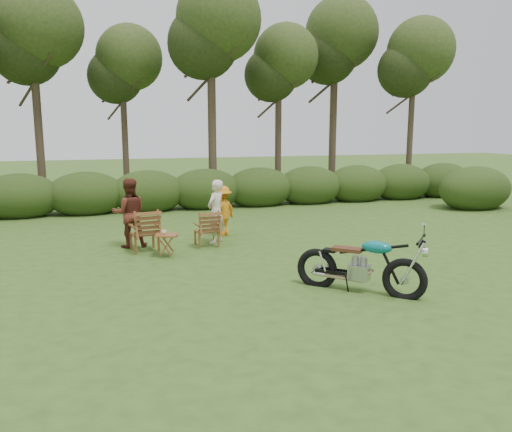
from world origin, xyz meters
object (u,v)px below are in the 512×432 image
object	(u,v)px
adult_b	(131,247)
adult_a	(216,243)
motorcycle	(358,291)
lawn_chair_right	(207,246)
cup	(164,232)
side_table	(167,246)
child	(223,235)
lawn_chair_left	(145,251)

from	to	relation	value
adult_b	adult_a	bearing A→B (deg)	174.74
motorcycle	adult_a	distance (m)	4.63
motorcycle	lawn_chair_right	distance (m)	4.49
lawn_chair_right	adult_b	bearing A→B (deg)	-18.08
motorcycle	cup	size ratio (longest dim) A/B	18.34
motorcycle	side_table	distance (m)	4.42
lawn_chair_right	cup	distance (m)	1.40
cup	adult_b	bearing A→B (deg)	119.83
motorcycle	cup	xyz separation A→B (m)	(-2.86, 3.44, 0.54)
child	adult_a	bearing A→B (deg)	30.04
lawn_chair_right	child	size ratio (longest dim) A/B	0.66
lawn_chair_left	side_table	size ratio (longest dim) A/B	1.94
side_table	cup	world-z (taller)	cup
adult_b	child	size ratio (longest dim) A/B	1.25
motorcycle	lawn_chair_left	xyz separation A→B (m)	(-3.23, 4.06, 0.00)
motorcycle	adult_b	xyz separation A→B (m)	(-3.51, 4.57, 0.00)
lawn_chair_right	adult_b	xyz separation A→B (m)	(-1.75, 0.45, 0.00)
cup	adult_b	size ratio (longest dim) A/B	0.07
motorcycle	adult_b	world-z (taller)	adult_b
side_table	adult_a	bearing A→B (deg)	36.39
lawn_chair_right	cup	xyz separation A→B (m)	(-1.10, -0.69, 0.54)
cup	child	size ratio (longest dim) A/B	0.09
cup	lawn_chair_right	bearing A→B (deg)	32.01
lawn_chair_right	child	world-z (taller)	child
cup	lawn_chair_left	bearing A→B (deg)	120.46
adult_b	side_table	bearing A→B (deg)	120.50
lawn_chair_left	cup	size ratio (longest dim) A/B	8.32
lawn_chair_left	adult_b	size ratio (longest dim) A/B	0.59
lawn_chair_left	child	world-z (taller)	child
side_table	adult_b	size ratio (longest dim) A/B	0.30
lawn_chair_left	adult_b	xyz separation A→B (m)	(-0.29, 0.52, 0.00)
cup	adult_b	distance (m)	1.41
lawn_chair_left	adult_a	size ratio (longest dim) A/B	0.62
adult_a	motorcycle	bearing A→B (deg)	64.76
side_table	motorcycle	bearing A→B (deg)	-50.29
motorcycle	lawn_chair_right	xyz separation A→B (m)	(-1.77, 4.13, 0.00)
cup	adult_a	distance (m)	1.77
lawn_chair_left	adult_b	distance (m)	0.59
side_table	cup	distance (m)	0.30
cup	adult_a	size ratio (longest dim) A/B	0.07
lawn_chair_right	lawn_chair_left	distance (m)	1.46
lawn_chair_right	side_table	xyz separation A→B (m)	(-1.05, -0.73, 0.25)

